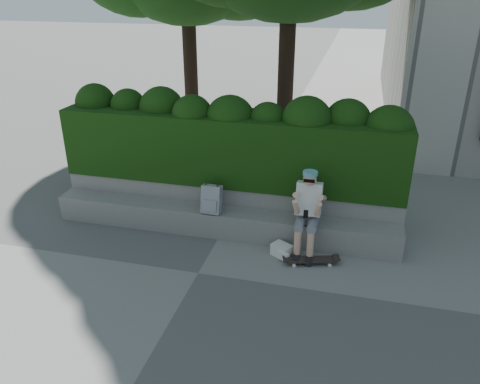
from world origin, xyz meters
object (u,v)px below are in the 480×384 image
(person, at_px, (308,209))
(skateboard, at_px, (311,260))
(backpack_ground, at_px, (282,250))
(backpack_plaid, at_px, (212,199))

(person, relative_size, skateboard, 1.70)
(skateboard, distance_m, backpack_ground, 0.50)
(skateboard, xyz_separation_m, backpack_plaid, (-1.75, 0.47, 0.62))
(person, distance_m, backpack_plaid, 1.62)
(backpack_plaid, bearing_deg, person, -0.62)
(backpack_plaid, height_order, backpack_ground, backpack_plaid)
(backpack_plaid, relative_size, backpack_ground, 1.56)
(skateboard, relative_size, backpack_plaid, 1.70)
(backpack_ground, bearing_deg, person, 67.08)
(person, xyz_separation_m, skateboard, (0.14, -0.39, -0.68))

